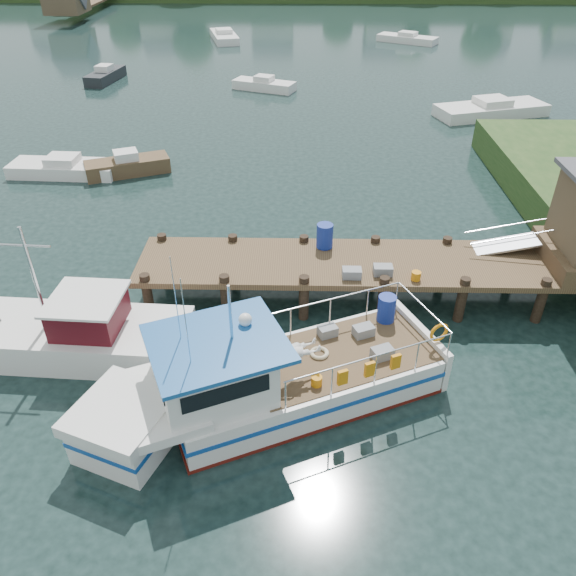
{
  "coord_description": "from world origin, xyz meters",
  "views": [
    {
      "loc": [
        -0.69,
        -15.92,
        11.06
      ],
      "look_at": [
        -1.0,
        -1.5,
        1.3
      ],
      "focal_mm": 35.0,
      "sensor_mm": 36.0,
      "label": 1
    }
  ],
  "objects_px": {
    "dock": "(523,240)",
    "moored_b": "(264,85)",
    "moored_a": "(64,168)",
    "moored_c": "(491,109)",
    "moored_far": "(407,38)",
    "lobster_boat": "(261,382)",
    "moored_d": "(224,36)",
    "moored_e": "(105,75)",
    "work_boat": "(65,333)",
    "moored_rowboat": "(127,165)"
  },
  "relations": [
    {
      "from": "moored_a",
      "to": "moored_c",
      "type": "height_order",
      "value": "moored_c"
    },
    {
      "from": "moored_b",
      "to": "moored_c",
      "type": "bearing_deg",
      "value": -34.81
    },
    {
      "from": "moored_c",
      "to": "moored_e",
      "type": "height_order",
      "value": "moored_e"
    },
    {
      "from": "moored_a",
      "to": "moored_rowboat",
      "type": "bearing_deg",
      "value": 25.98
    },
    {
      "from": "moored_rowboat",
      "to": "moored_c",
      "type": "distance_m",
      "value": 23.16
    },
    {
      "from": "moored_b",
      "to": "moored_rowboat",
      "type": "bearing_deg",
      "value": -123.49
    },
    {
      "from": "moored_rowboat",
      "to": "moored_b",
      "type": "xyz_separation_m",
      "value": [
        5.94,
        15.98,
        -0.06
      ]
    },
    {
      "from": "dock",
      "to": "moored_c",
      "type": "distance_m",
      "value": 21.27
    },
    {
      "from": "work_boat",
      "to": "moored_far",
      "type": "relative_size",
      "value": 1.31
    },
    {
      "from": "dock",
      "to": "moored_c",
      "type": "xyz_separation_m",
      "value": [
        5.07,
        20.58,
        -1.82
      ]
    },
    {
      "from": "work_boat",
      "to": "dock",
      "type": "bearing_deg",
      "value": 15.69
    },
    {
      "from": "work_boat",
      "to": "moored_rowboat",
      "type": "bearing_deg",
      "value": 100.5
    },
    {
      "from": "work_boat",
      "to": "moored_d",
      "type": "xyz_separation_m",
      "value": [
        -0.9,
        48.38,
        -0.26
      ]
    },
    {
      "from": "moored_a",
      "to": "dock",
      "type": "bearing_deg",
      "value": -6.01
    },
    {
      "from": "moored_far",
      "to": "dock",
      "type": "bearing_deg",
      "value": -79.6
    },
    {
      "from": "moored_far",
      "to": "lobster_boat",
      "type": "bearing_deg",
      "value": -88.27
    },
    {
      "from": "dock",
      "to": "moored_e",
      "type": "distance_m",
      "value": 36.4
    },
    {
      "from": "work_boat",
      "to": "moored_c",
      "type": "relative_size",
      "value": 1.06
    },
    {
      "from": "lobster_boat",
      "to": "moored_far",
      "type": "height_order",
      "value": "lobster_boat"
    },
    {
      "from": "moored_d",
      "to": "dock",
      "type": "bearing_deg",
      "value": -56.05
    },
    {
      "from": "dock",
      "to": "moored_a",
      "type": "relative_size",
      "value": 3.09
    },
    {
      "from": "moored_far",
      "to": "moored_e",
      "type": "height_order",
      "value": "moored_e"
    },
    {
      "from": "moored_a",
      "to": "moored_c",
      "type": "relative_size",
      "value": 0.71
    },
    {
      "from": "work_boat",
      "to": "moored_d",
      "type": "distance_m",
      "value": 48.39
    },
    {
      "from": "work_boat",
      "to": "moored_b",
      "type": "height_order",
      "value": "work_boat"
    },
    {
      "from": "lobster_boat",
      "to": "moored_rowboat",
      "type": "bearing_deg",
      "value": 92.07
    },
    {
      "from": "moored_b",
      "to": "moored_c",
      "type": "relative_size",
      "value": 0.64
    },
    {
      "from": "work_boat",
      "to": "moored_b",
      "type": "bearing_deg",
      "value": 85.18
    },
    {
      "from": "lobster_boat",
      "to": "moored_d",
      "type": "xyz_separation_m",
      "value": [
        -6.84,
        50.55,
        -0.47
      ]
    },
    {
      "from": "dock",
      "to": "moored_rowboat",
      "type": "height_order",
      "value": "dock"
    },
    {
      "from": "dock",
      "to": "moored_b",
      "type": "bearing_deg",
      "value": 110.41
    },
    {
      "from": "moored_c",
      "to": "moored_rowboat",
      "type": "bearing_deg",
      "value": -161.5
    },
    {
      "from": "lobster_boat",
      "to": "moored_e",
      "type": "distance_m",
      "value": 36.83
    },
    {
      "from": "moored_far",
      "to": "moored_a",
      "type": "height_order",
      "value": "moored_far"
    },
    {
      "from": "dock",
      "to": "work_boat",
      "type": "distance_m",
      "value": 14.5
    },
    {
      "from": "lobster_boat",
      "to": "moored_d",
      "type": "relative_size",
      "value": 1.43
    },
    {
      "from": "moored_d",
      "to": "moored_e",
      "type": "height_order",
      "value": "moored_e"
    },
    {
      "from": "moored_a",
      "to": "moored_b",
      "type": "bearing_deg",
      "value": 83.35
    },
    {
      "from": "work_boat",
      "to": "moored_d",
      "type": "bearing_deg",
      "value": 94.33
    },
    {
      "from": "dock",
      "to": "moored_rowboat",
      "type": "relative_size",
      "value": 3.88
    },
    {
      "from": "moored_c",
      "to": "moored_d",
      "type": "relative_size",
      "value": 1.11
    },
    {
      "from": "moored_b",
      "to": "moored_d",
      "type": "xyz_separation_m",
      "value": [
        -5.11,
        18.76,
        0.03
      ]
    },
    {
      "from": "moored_b",
      "to": "moored_d",
      "type": "height_order",
      "value": "moored_d"
    },
    {
      "from": "moored_c",
      "to": "moored_e",
      "type": "xyz_separation_m",
      "value": [
        -27.32,
        8.17,
        0.03
      ]
    },
    {
      "from": "work_boat",
      "to": "moored_e",
      "type": "xyz_separation_m",
      "value": [
        -8.18,
        31.85,
        -0.22
      ]
    },
    {
      "from": "moored_a",
      "to": "moored_c",
      "type": "xyz_separation_m",
      "value": [
        24.01,
        10.21,
        0.06
      ]
    },
    {
      "from": "work_boat",
      "to": "moored_c",
      "type": "bearing_deg",
      "value": 54.31
    },
    {
      "from": "moored_rowboat",
      "to": "moored_d",
      "type": "relative_size",
      "value": 0.63
    },
    {
      "from": "dock",
      "to": "moored_far",
      "type": "xyz_separation_m",
      "value": [
        3.42,
        44.58,
        -1.87
      ]
    },
    {
      "from": "moored_rowboat",
      "to": "moored_e",
      "type": "relative_size",
      "value": 0.94
    }
  ]
}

